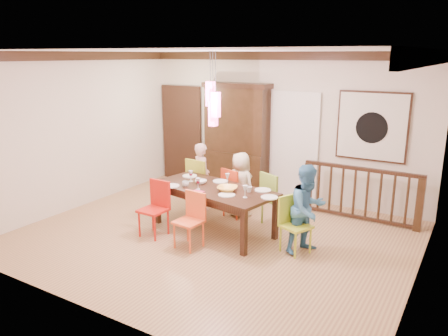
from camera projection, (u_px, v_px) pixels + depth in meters
The scene contains 37 objects.
floor at pixel (214, 236), 7.05m from camera, with size 6.00×6.00×0.00m, color #99694A.
ceiling at pixel (213, 51), 6.31m from camera, with size 6.00×6.00×0.00m, color white.
wall_back at pixel (280, 126), 8.75m from camera, with size 6.00×6.00×0.00m, color beige.
wall_left at pixel (78, 131), 8.18m from camera, with size 5.00×5.00×0.00m, color beige.
wall_right at pixel (426, 176), 5.18m from camera, with size 5.00×5.00×0.00m, color beige.
crown_molding at pixel (213, 56), 6.33m from camera, with size 6.00×5.00×0.16m, color black, non-canonical shape.
panel_door at pixel (182, 135), 10.01m from camera, with size 1.04×0.07×2.24m, color black.
white_doorway at pixel (295, 148), 8.65m from camera, with size 0.97×0.05×2.22m, color silver.
painting at pixel (372, 127), 7.78m from camera, with size 1.25×0.06×1.25m.
pendant_cluster at pixel (213, 104), 6.76m from camera, with size 0.27×0.21×1.14m.
dining_table at pixel (214, 192), 7.12m from camera, with size 2.22×1.31×0.75m.
chair_far_left at pixel (202, 180), 8.21m from camera, with size 0.47×0.47×0.98m.
chair_far_mid at pixel (237, 189), 7.82m from camera, with size 0.49×0.49×0.90m.
chair_far_right at pixel (277, 195), 7.43m from camera, with size 0.55×0.55×0.93m.
chair_near_left at pixel (153, 206), 6.96m from camera, with size 0.41×0.41×0.89m.
chair_near_mid at pixel (188, 217), 6.53m from camera, with size 0.42×0.42×0.85m.
chair_end_right at pixel (296, 222), 6.36m from camera, with size 0.50×0.50×0.85m.
china_hutch at pixel (237, 138), 9.10m from camera, with size 1.45×0.46×2.29m.
balustrade at pixel (361, 193), 7.63m from camera, with size 2.05×0.12×0.96m.
person_far_left at pixel (202, 176), 8.18m from camera, with size 0.46×0.30×1.27m, color #FFC4C2.
person_far_mid at pixel (241, 185), 7.80m from camera, with size 0.58×0.37×1.18m, color beige.
person_end_right at pixel (308, 209), 6.35m from camera, with size 0.65×0.50×1.33m, color teal.
serving_bowl at pixel (227, 189), 6.89m from camera, with size 0.31×0.31×0.08m, color #EDB443.
small_bowl at pixel (201, 182), 7.29m from camera, with size 0.20×0.20×0.06m, color white.
cup_left at pixel (185, 184), 7.13m from camera, with size 0.11×0.11×0.09m, color silver.
cup_right at pixel (249, 189), 6.84m from camera, with size 0.10×0.10×0.09m, color silver.
plate_far_left at pixel (190, 176), 7.74m from camera, with size 0.26×0.26×0.01m, color white.
plate_far_mid at pixel (220, 181), 7.41m from camera, with size 0.26×0.26×0.01m, color white.
plate_far_right at pixel (263, 190), 6.93m from camera, with size 0.26×0.26×0.01m, color white.
plate_near_left at pixel (171, 186), 7.16m from camera, with size 0.26×0.26×0.01m, color white.
plate_near_mid at pixel (227, 195), 6.69m from camera, with size 0.26×0.26×0.01m, color white.
plate_end_right at pixel (269, 197), 6.58m from camera, with size 0.26×0.26×0.01m, color white.
wine_glass_a at pixel (191, 176), 7.41m from camera, with size 0.08×0.08×0.19m, color #590C19, non-canonical shape.
wine_glass_b at pixel (227, 179), 7.23m from camera, with size 0.08×0.08×0.19m, color silver, non-canonical shape.
wine_glass_c at pixel (198, 184), 6.97m from camera, with size 0.08×0.08×0.19m, color #590C19, non-canonical shape.
wine_glass_d at pixel (245, 191), 6.57m from camera, with size 0.08×0.08×0.19m, color silver, non-canonical shape.
napkin at pixel (198, 192), 6.84m from camera, with size 0.18×0.14×0.01m, color #D83359.
Camera 1 is at (3.52, -5.52, 2.85)m, focal length 35.00 mm.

